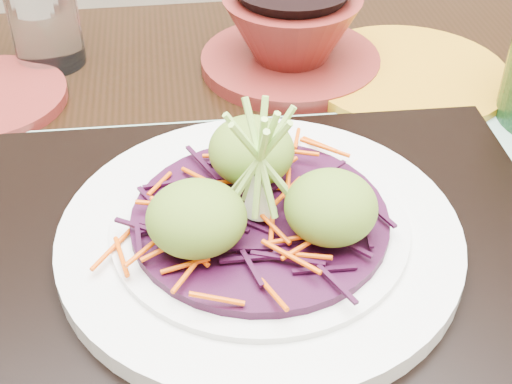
{
  "coord_description": "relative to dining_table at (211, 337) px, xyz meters",
  "views": [
    {
      "loc": [
        -0.03,
        -0.49,
        1.13
      ],
      "look_at": [
        0.01,
        -0.12,
        0.83
      ],
      "focal_mm": 50.0,
      "sensor_mm": 36.0,
      "label": 1
    }
  ],
  "objects": [
    {
      "name": "dining_table",
      "position": [
        0.0,
        0.0,
        0.0
      ],
      "size": [
        1.26,
        0.84,
        0.78
      ],
      "rotation": [
        0.0,
        0.0,
        0.01
      ],
      "color": "black",
      "rests_on": "ground"
    },
    {
      "name": "placemat",
      "position": [
        0.04,
        -0.03,
        0.11
      ],
      "size": [
        0.48,
        0.38,
        0.0
      ],
      "primitive_type": "cube",
      "rotation": [
        0.0,
        0.0,
        -0.02
      ],
      "color": "#84AA98",
      "rests_on": "dining_table"
    },
    {
      "name": "serving_tray",
      "position": [
        0.04,
        -0.03,
        0.12
      ],
      "size": [
        0.42,
        0.31,
        0.02
      ],
      "primitive_type": "cube",
      "rotation": [
        0.0,
        0.0,
        -0.02
      ],
      "color": "black",
      "rests_on": "placemat"
    },
    {
      "name": "white_plate",
      "position": [
        0.04,
        -0.03,
        0.13
      ],
      "size": [
        0.27,
        0.27,
        0.02
      ],
      "color": "silver",
      "rests_on": "serving_tray"
    },
    {
      "name": "cabbage_bed",
      "position": [
        0.04,
        -0.03,
        0.15
      ],
      "size": [
        0.17,
        0.17,
        0.01
      ],
      "primitive_type": "cylinder",
      "color": "#330A25",
      "rests_on": "white_plate"
    },
    {
      "name": "carrot_julienne",
      "position": [
        0.04,
        -0.03,
        0.16
      ],
      "size": [
        0.21,
        0.21,
        0.01
      ],
      "primitive_type": null,
      "color": "#DB4A03",
      "rests_on": "cabbage_bed"
    },
    {
      "name": "guacamole_scoops",
      "position": [
        0.04,
        -0.03,
        0.17
      ],
      "size": [
        0.15,
        0.13,
        0.05
      ],
      "color": "#567322",
      "rests_on": "cabbage_bed"
    },
    {
      "name": "scallion_garnish",
      "position": [
        0.04,
        -0.03,
        0.19
      ],
      "size": [
        0.06,
        0.06,
        0.09
      ],
      "primitive_type": null,
      "color": "#97CA51",
      "rests_on": "cabbage_bed"
    },
    {
      "name": "water_glass",
      "position": [
        -0.14,
        0.29,
        0.15
      ],
      "size": [
        0.09,
        0.09,
        0.1
      ],
      "primitive_type": "cylinder",
      "rotation": [
        0.0,
        0.0,
        0.32
      ],
      "color": "white",
      "rests_on": "dining_table"
    },
    {
      "name": "terracotta_bowl_set",
      "position": [
        0.1,
        0.25,
        0.14
      ],
      "size": [
        0.19,
        0.19,
        0.07
      ],
      "rotation": [
        0.0,
        0.0,
        -0.08
      ],
      "color": "maroon",
      "rests_on": "dining_table"
    },
    {
      "name": "yellow_plate",
      "position": [
        0.21,
        0.21,
        0.11
      ],
      "size": [
        0.23,
        0.23,
        0.01
      ],
      "primitive_type": "cylinder",
      "rotation": [
        0.0,
        0.0,
        -0.19
      ],
      "color": "#B27613",
      "rests_on": "dining_table"
    }
  ]
}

